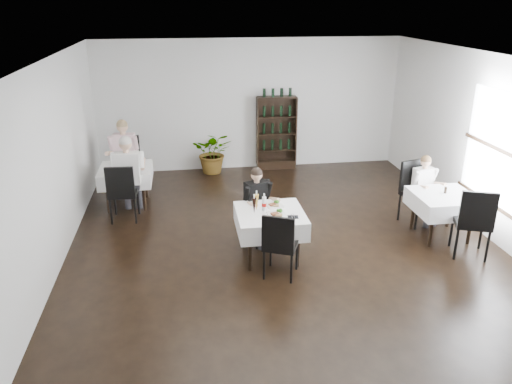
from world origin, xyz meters
TOP-DOWN VIEW (x-y plane):
  - room_shell at (0.00, 0.00)m, footprint 9.00×9.00m
  - window_right at (3.48, 0.00)m, footprint 0.06×2.30m
  - wine_shelf at (0.60, 4.31)m, footprint 0.90×0.28m
  - main_table at (-0.30, 0.00)m, footprint 1.03×1.03m
  - left_table at (-2.70, 2.50)m, footprint 0.98×0.98m
  - right_table at (2.70, 0.30)m, footprint 0.98×0.98m
  - potted_tree at (-0.90, 4.20)m, footprint 1.01×0.92m
  - main_chair_far at (-0.36, 0.62)m, footprint 0.58×0.59m
  - main_chair_near at (-0.27, -0.63)m, footprint 0.61×0.61m
  - left_chair_far at (-2.69, 3.27)m, footprint 0.67×0.67m
  - left_chair_near at (-2.69, 1.71)m, footprint 0.52×0.53m
  - right_chair_far at (2.53, 0.97)m, footprint 0.65×0.65m
  - right_chair_near at (2.80, -0.45)m, footprint 0.67×0.68m
  - diner_main at (-0.40, 0.54)m, footprint 0.56×0.60m
  - diner_left_far at (-2.77, 3.12)m, footprint 0.62×0.63m
  - diner_left_near at (-2.58, 2.00)m, footprint 0.58×0.58m
  - diner_right_far at (2.66, 0.91)m, footprint 0.52×0.54m
  - plate_far at (-0.19, 0.24)m, footprint 0.29×0.29m
  - plate_near at (-0.22, -0.13)m, footprint 0.29×0.29m
  - pilsner_dark at (-0.55, -0.01)m, footprint 0.07×0.07m
  - pilsner_lager at (-0.50, 0.10)m, footprint 0.08×0.08m
  - coke_bottle at (-0.38, 0.08)m, footprint 0.07×0.07m
  - napkin_cutlery at (0.00, -0.24)m, footprint 0.17×0.17m
  - pepper_mill at (2.74, 0.35)m, footprint 0.05×0.05m

SIDE VIEW (x-z plane):
  - potted_tree at x=-0.90m, z-range 0.00..0.99m
  - main_chair_far at x=-0.36m, z-range 0.07..1.09m
  - main_chair_near at x=-0.27m, z-range 0.07..1.09m
  - left_chair_near at x=-2.69m, z-range 0.08..1.16m
  - left_table at x=-2.70m, z-range 0.24..1.01m
  - right_table at x=2.70m, z-range 0.24..1.01m
  - main_table at x=-0.30m, z-range 0.24..1.01m
  - right_chair_far at x=2.53m, z-range 0.08..1.20m
  - left_chair_far at x=-2.69m, z-range 0.08..1.23m
  - right_chair_near at x=2.80m, z-range 0.08..1.24m
  - diner_right_far at x=2.66m, z-range 0.10..1.35m
  - diner_main at x=-0.40m, z-range 0.10..1.40m
  - napkin_cutlery at x=0.00m, z-range 0.77..0.78m
  - plate_far at x=-0.19m, z-range 0.75..0.83m
  - plate_near at x=-0.22m, z-range 0.75..0.83m
  - pepper_mill at x=2.74m, z-range 0.77..0.88m
  - wine_shelf at x=0.60m, z-range -0.03..1.72m
  - coke_bottle at x=-0.38m, z-range 0.74..1.02m
  - pilsner_dark at x=-0.55m, z-range 0.74..1.05m
  - diner_left_near at x=-2.58m, z-range 0.12..1.67m
  - diner_left_far at x=-2.77m, z-range 0.12..1.68m
  - pilsner_lager at x=-0.50m, z-range 0.74..1.06m
  - window_right at x=3.48m, z-range 0.57..2.42m
  - room_shell at x=0.00m, z-range -3.00..6.00m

